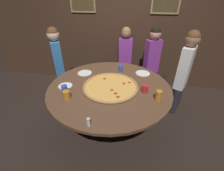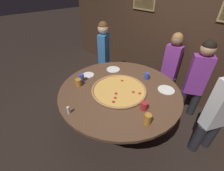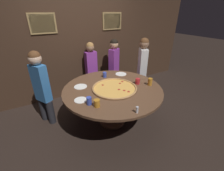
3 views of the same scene
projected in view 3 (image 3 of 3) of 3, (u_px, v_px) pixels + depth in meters
ground_plane at (113, 121)px, 3.01m from camera, size 24.00×24.00×0.00m
back_wall at (82, 42)px, 3.58m from camera, size 6.40×0.08×2.60m
dining_table at (113, 93)px, 2.73m from camera, size 1.77×1.77×0.74m
giant_pizza at (114, 88)px, 2.66m from camera, size 0.80×0.80×0.03m
drink_cup_centre_back at (89, 101)px, 2.19m from camera, size 0.08×0.08×0.12m
drink_cup_front_edge at (97, 103)px, 2.14m from camera, size 0.09×0.09×0.11m
drink_cup_near_left at (150, 82)px, 2.76m from camera, size 0.08×0.08×0.14m
drink_cup_far_right at (105, 75)px, 3.10m from camera, size 0.08×0.08×0.11m
drink_cup_far_left at (138, 81)px, 2.82m from camera, size 0.08×0.08×0.11m
white_plate_right_side at (81, 87)px, 2.72m from camera, size 0.23×0.23×0.01m
white_plate_far_back at (121, 74)px, 3.26m from camera, size 0.24×0.24×0.01m
white_plate_left_side at (81, 100)px, 2.31m from camera, size 0.20×0.20×0.01m
condiment_shaker at (137, 110)px, 2.01m from camera, size 0.04×0.04×0.10m
diner_far_left at (114, 63)px, 3.80m from camera, size 0.36×0.29×1.38m
diner_centre_back at (142, 65)px, 3.59m from camera, size 0.28×0.38×1.45m
diner_side_right at (41, 85)px, 2.67m from camera, size 0.29×0.37×1.41m
diner_far_right at (91, 66)px, 3.72m from camera, size 0.34×0.20×1.33m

